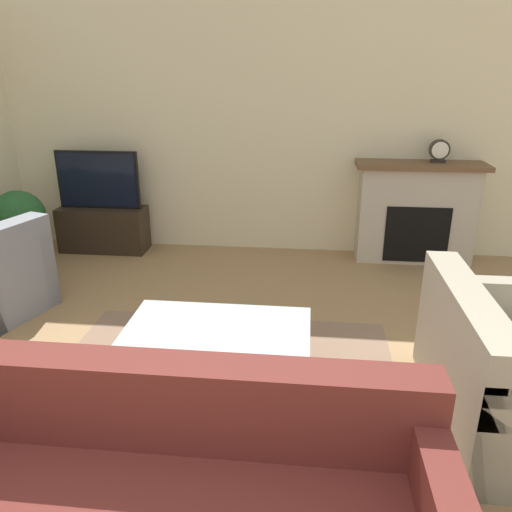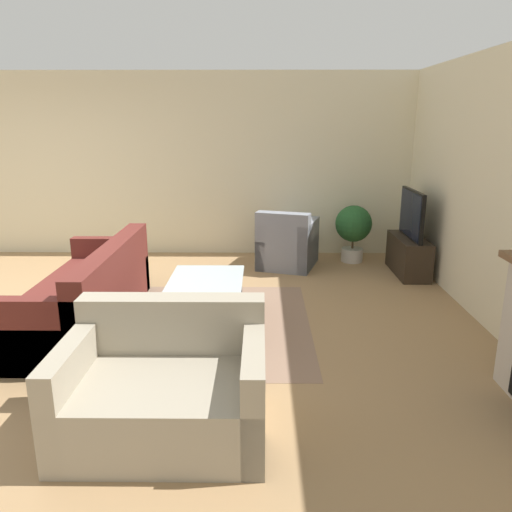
{
  "view_description": "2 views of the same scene",
  "coord_description": "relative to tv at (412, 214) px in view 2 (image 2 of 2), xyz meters",
  "views": [
    {
      "loc": [
        0.66,
        -0.4,
        1.96
      ],
      "look_at": [
        0.3,
        2.95,
        0.69
      ],
      "focal_mm": 35.0,
      "sensor_mm": 36.0,
      "label": 1
    },
    {
      "loc": [
        4.84,
        2.81,
        2.02
      ],
      "look_at": [
        0.33,
        2.76,
        0.78
      ],
      "focal_mm": 35.0,
      "sensor_mm": 36.0,
      "label": 2
    }
  ],
  "objects": [
    {
      "name": "armchair_by_window",
      "position": [
        -0.32,
        -1.61,
        -0.52
      ],
      "size": [
        1.01,
        0.94,
        0.82
      ],
      "rotation": [
        0.0,
        0.0,
        -1.87
      ],
      "color": "gray",
      "rests_on": "ground_plane"
    },
    {
      "name": "wall_back",
      "position": [
        1.64,
        0.3,
        0.53
      ],
      "size": [
        8.41,
        0.06,
        2.7
      ],
      "color": "beige",
      "rests_on": "ground_plane"
    },
    {
      "name": "coffee_table",
      "position": [
        1.77,
        -2.54,
        -0.39
      ],
      "size": [
        1.15,
        0.74,
        0.46
      ],
      "color": "#333338",
      "rests_on": "ground_plane"
    },
    {
      "name": "tv_stand",
      "position": [
        0.0,
        0.0,
        -0.57
      ],
      "size": [
        0.97,
        0.37,
        0.5
      ],
      "color": "#2D2319",
      "rests_on": "ground_plane"
    },
    {
      "name": "couch_loveseat",
      "position": [
        3.53,
        -2.61,
        -0.53
      ],
      "size": [
        0.96,
        1.31,
        0.82
      ],
      "rotation": [
        0.0,
        0.0,
        1.57
      ],
      "color": "#9E937F",
      "rests_on": "ground_plane"
    },
    {
      "name": "tv",
      "position": [
        0.0,
        0.0,
        0.0
      ],
      "size": [
        0.91,
        0.06,
        0.63
      ],
      "color": "black",
      "rests_on": "tv_stand"
    },
    {
      "name": "couch_sectional",
      "position": [
        1.76,
        -3.75,
        -0.53
      ],
      "size": [
        2.23,
        0.88,
        0.82
      ],
      "color": "#5B231E",
      "rests_on": "ground_plane"
    },
    {
      "name": "area_rug",
      "position": [
        1.77,
        -2.46,
        -0.81
      ],
      "size": [
        2.35,
        1.94,
        0.0
      ],
      "color": "#896B56",
      "rests_on": "ground_plane"
    },
    {
      "name": "wall_left",
      "position": [
        -1.09,
        -2.27,
        0.53
      ],
      "size": [
        0.06,
        8.06,
        2.7
      ],
      "color": "beige",
      "rests_on": "ground_plane"
    },
    {
      "name": "potted_plant",
      "position": [
        -0.59,
        -0.64,
        -0.31
      ],
      "size": [
        0.53,
        0.53,
        0.83
      ],
      "color": "beige",
      "rests_on": "ground_plane"
    }
  ]
}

